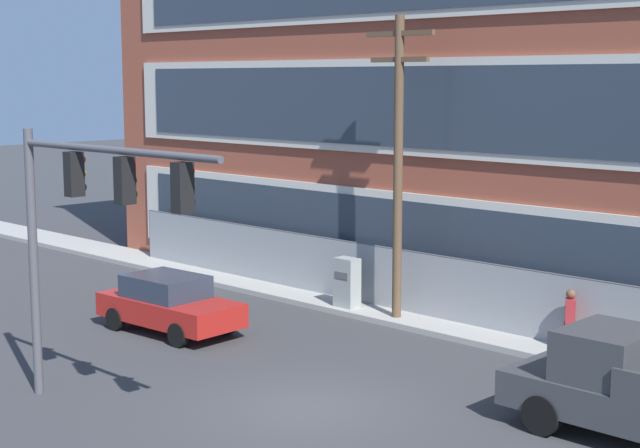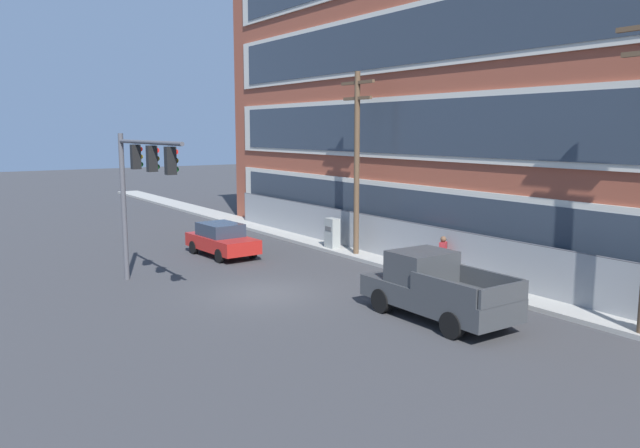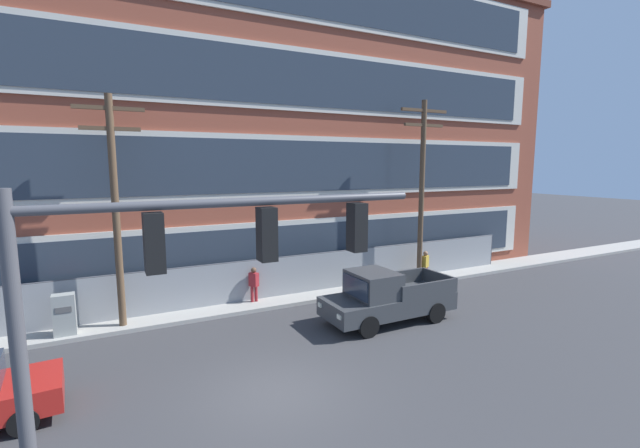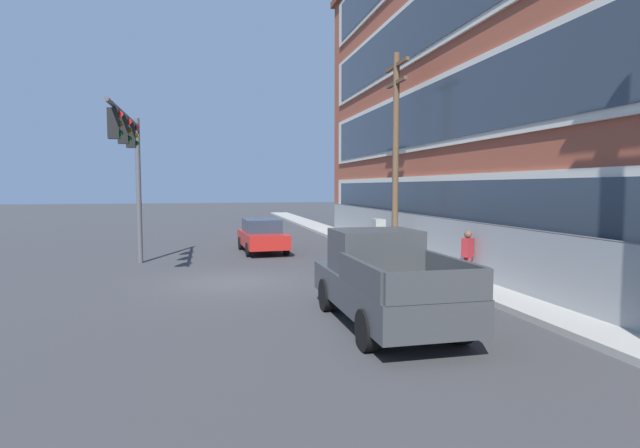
{
  "view_description": "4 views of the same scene",
  "coord_description": "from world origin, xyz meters",
  "views": [
    {
      "loc": [
        14.0,
        -13.96,
        6.86
      ],
      "look_at": [
        -1.17,
        1.51,
        3.63
      ],
      "focal_mm": 55.0,
      "sensor_mm": 36.0,
      "label": 1
    },
    {
      "loc": [
        19.61,
        -10.68,
        5.92
      ],
      "look_at": [
        0.17,
        2.42,
        2.39
      ],
      "focal_mm": 35.0,
      "sensor_mm": 36.0,
      "label": 2
    },
    {
      "loc": [
        -3.84,
        -10.1,
        6.1
      ],
      "look_at": [
        3.25,
        3.71,
        3.95
      ],
      "focal_mm": 24.0,
      "sensor_mm": 36.0,
      "label": 3
    },
    {
      "loc": [
        16.24,
        -0.86,
        3.1
      ],
      "look_at": [
        2.38,
        2.33,
        2.03
      ],
      "focal_mm": 28.0,
      "sensor_mm": 36.0,
      "label": 4
    }
  ],
  "objects": [
    {
      "name": "utility_pole_near_corner",
      "position": [
        -3.4,
        6.89,
        4.72
      ],
      "size": [
        2.32,
        0.26,
        8.56
      ],
      "color": "brown",
      "rests_on": "ground"
    },
    {
      "name": "pedestrian_near_cabinet",
      "position": [
        1.85,
        7.31,
        0.97
      ],
      "size": [
        0.41,
        0.47,
        1.69
      ],
      "color": "maroon",
      "rests_on": "ground"
    },
    {
      "name": "electrical_cabinet",
      "position": [
        -5.25,
        6.81,
        0.81
      ],
      "size": [
        0.71,
        0.49,
        1.62
      ],
      "color": "#939993",
      "rests_on": "ground"
    },
    {
      "name": "traffic_signal_mast",
      "position": [
        -2.84,
        -3.46,
        4.29
      ],
      "size": [
        6.44,
        0.43,
        5.81
      ],
      "color": "#4C4C51",
      "rests_on": "ground"
    },
    {
      "name": "pedestrian_by_fence",
      "position": [
        10.88,
        6.63,
        0.97
      ],
      "size": [
        0.46,
        0.39,
        1.69
      ],
      "color": "maroon",
      "rests_on": "ground"
    },
    {
      "name": "pickup_truck_dark_grey",
      "position": [
        5.76,
        3.02,
        0.97
      ],
      "size": [
        5.3,
        2.2,
        2.08
      ],
      "color": "#383A3D",
      "rests_on": "ground"
    },
    {
      "name": "brick_mill_building",
      "position": [
        1.22,
        13.84,
        8.0
      ],
      "size": [
        39.97,
        11.89,
        15.97
      ],
      "color": "brown",
      "rests_on": "ground"
    },
    {
      "name": "utility_pole_midblock",
      "position": [
        10.48,
        6.63,
        5.14
      ],
      "size": [
        2.75,
        0.26,
        9.23
      ],
      "color": "brown",
      "rests_on": "ground"
    },
    {
      "name": "sidewalk_building_side",
      "position": [
        0.0,
        7.26,
        0.08
      ],
      "size": [
        80.0,
        1.87,
        0.16
      ],
      "primitive_type": "cube",
      "color": "#9E9B93",
      "rests_on": "ground"
    },
    {
      "name": "ground_plane",
      "position": [
        0.0,
        0.0,
        0.0
      ],
      "size": [
        160.0,
        160.0,
        0.0
      ],
      "primitive_type": "plane",
      "color": "#38383A"
    },
    {
      "name": "chain_link_fence",
      "position": [
        0.34,
        7.61,
        1.0
      ],
      "size": [
        33.01,
        0.06,
        1.96
      ],
      "color": "gray",
      "rests_on": "ground"
    }
  ]
}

